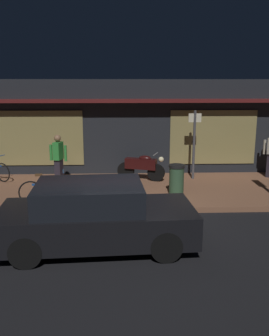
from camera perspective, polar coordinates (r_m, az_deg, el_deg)
The scene contains 9 objects.
ground_plane at distance 9.03m, azimuth -0.63°, elevation -9.34°, with size 60.00×60.00×0.00m, color black.
sidewalk_slab at distance 11.84m, azimuth -1.02°, elevation -3.49°, with size 18.00×4.00×0.15m, color brown.
storefront_building at distance 14.83m, azimuth -1.31°, elevation 6.68°, with size 18.00×3.30×3.60m.
motorcycle at distance 12.68m, azimuth 1.14°, elevation 0.30°, with size 1.64×0.78×0.97m.
bicycle_parked at distance 10.56m, azimuth -13.25°, elevation -3.43°, with size 1.65×0.43×0.91m.
person_photographer at distance 12.30m, azimuth -11.79°, elevation 1.44°, with size 0.61×0.43×1.67m.
sign_post at distance 12.89m, azimuth 9.29°, elevation 4.25°, with size 0.44×0.09×2.40m.
trash_bin at distance 11.06m, azimuth 6.57°, elevation -1.81°, with size 0.48×0.48×0.93m.
parked_car_near at distance 7.82m, azimuth -6.23°, elevation -7.48°, with size 4.19×1.99×1.42m.
Camera 1 is at (-0.21, -8.35, 3.42)m, focal length 39.04 mm.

